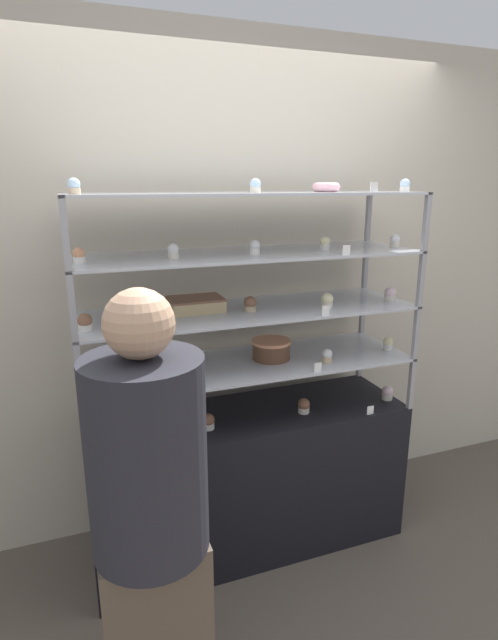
% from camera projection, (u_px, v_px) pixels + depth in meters
% --- Properties ---
extents(ground_plane, '(20.00, 20.00, 0.00)m').
position_uv_depth(ground_plane, '(249.00, 539.00, 2.69)').
color(ground_plane, brown).
extents(back_wall, '(8.00, 0.05, 2.60)m').
position_uv_depth(back_wall, '(224.00, 289.00, 2.69)').
color(back_wall, beige).
rests_on(back_wall, ground_plane).
extents(display_base, '(1.59, 0.50, 0.75)m').
position_uv_depth(display_base, '(249.00, 478.00, 2.59)').
color(display_base, black).
rests_on(display_base, ground_plane).
extents(display_riser_lower, '(1.59, 0.50, 0.27)m').
position_uv_depth(display_riser_lower, '(249.00, 365.00, 2.42)').
color(display_riser_lower, '#99999E').
rests_on(display_riser_lower, display_base).
extents(display_riser_middle, '(1.59, 0.50, 0.27)m').
position_uv_depth(display_riser_middle, '(249.00, 312.00, 2.35)').
color(display_riser_middle, '#99999E').
rests_on(display_riser_middle, display_riser_lower).
extents(display_riser_upper, '(1.59, 0.50, 0.27)m').
position_uv_depth(display_riser_upper, '(249.00, 256.00, 2.28)').
color(display_riser_upper, '#99999E').
rests_on(display_riser_upper, display_riser_middle).
extents(display_riser_top, '(1.59, 0.50, 0.27)m').
position_uv_depth(display_riser_top, '(249.00, 195.00, 2.21)').
color(display_riser_top, '#99999E').
rests_on(display_riser_top, display_riser_upper).
extents(layer_cake_centerpiece, '(0.19, 0.19, 0.10)m').
position_uv_depth(layer_cake_centerpiece, '(271.00, 349.00, 2.45)').
color(layer_cake_centerpiece, brown).
rests_on(layer_cake_centerpiece, display_riser_lower).
extents(sheet_cake_frosted, '(0.25, 0.18, 0.06)m').
position_uv_depth(sheet_cake_frosted, '(196.00, 304.00, 2.30)').
color(sheet_cake_frosted, '#DBBC84').
rests_on(sheet_cake_frosted, display_riser_middle).
extents(cupcake_0, '(0.06, 0.06, 0.07)m').
position_uv_depth(cupcake_0, '(97.00, 441.00, 2.15)').
color(cupcake_0, beige).
rests_on(cupcake_0, display_base).
extents(cupcake_1, '(0.06, 0.06, 0.07)m').
position_uv_depth(cupcake_1, '(208.00, 422.00, 2.32)').
color(cupcake_1, white).
rests_on(cupcake_1, display_base).
extents(cupcake_2, '(0.06, 0.06, 0.07)m').
position_uv_depth(cupcake_2, '(304.00, 406.00, 2.48)').
color(cupcake_2, beige).
rests_on(cupcake_2, display_base).
extents(cupcake_3, '(0.06, 0.06, 0.07)m').
position_uv_depth(cupcake_3, '(387.00, 393.00, 2.63)').
color(cupcake_3, beige).
rests_on(cupcake_3, display_base).
extents(price_tag_0, '(0.04, 0.00, 0.04)m').
position_uv_depth(price_tag_0, '(370.00, 410.00, 2.46)').
color(price_tag_0, white).
rests_on(price_tag_0, display_base).
extents(cupcake_4, '(0.05, 0.05, 0.07)m').
position_uv_depth(cupcake_4, '(88.00, 385.00, 2.06)').
color(cupcake_4, white).
rests_on(cupcake_4, display_riser_lower).
extents(cupcake_5, '(0.05, 0.05, 0.07)m').
position_uv_depth(cupcake_5, '(179.00, 371.00, 2.22)').
color(cupcake_5, beige).
rests_on(cupcake_5, display_riser_lower).
extents(cupcake_6, '(0.05, 0.05, 0.07)m').
position_uv_depth(cupcake_6, '(327.00, 356.00, 2.41)').
color(cupcake_6, '#CCB28C').
rests_on(cupcake_6, display_riser_lower).
extents(cupcake_7, '(0.05, 0.05, 0.07)m').
position_uv_depth(cupcake_7, '(388.00, 343.00, 2.59)').
color(cupcake_7, white).
rests_on(cupcake_7, display_riser_lower).
extents(price_tag_1, '(0.04, 0.00, 0.04)m').
position_uv_depth(price_tag_1, '(318.00, 367.00, 2.29)').
color(price_tag_1, white).
rests_on(price_tag_1, display_riser_lower).
extents(cupcake_8, '(0.06, 0.06, 0.07)m').
position_uv_depth(cupcake_8, '(85.00, 322.00, 2.00)').
color(cupcake_8, white).
rests_on(cupcake_8, display_riser_middle).
extents(cupcake_9, '(0.06, 0.06, 0.07)m').
position_uv_depth(cupcake_9, '(250.00, 304.00, 2.30)').
color(cupcake_9, '#CCB28C').
rests_on(cupcake_9, display_riser_middle).
extents(cupcake_10, '(0.06, 0.06, 0.07)m').
position_uv_depth(cupcake_10, '(327.00, 301.00, 2.36)').
color(cupcake_10, white).
rests_on(cupcake_10, display_riser_middle).
extents(cupcake_11, '(0.06, 0.06, 0.07)m').
position_uv_depth(cupcake_11, '(390.00, 294.00, 2.50)').
color(cupcake_11, beige).
rests_on(cupcake_11, display_riser_middle).
extents(price_tag_2, '(0.04, 0.00, 0.04)m').
position_uv_depth(price_tag_2, '(326.00, 311.00, 2.23)').
color(price_tag_2, white).
rests_on(price_tag_2, display_riser_middle).
extents(cupcake_12, '(0.05, 0.05, 0.06)m').
position_uv_depth(cupcake_12, '(79.00, 256.00, 1.95)').
color(cupcake_12, white).
rests_on(cupcake_12, display_riser_upper).
extents(cupcake_13, '(0.05, 0.05, 0.06)m').
position_uv_depth(cupcake_13, '(173.00, 251.00, 2.08)').
color(cupcake_13, beige).
rests_on(cupcake_13, display_riser_upper).
extents(cupcake_14, '(0.05, 0.05, 0.06)m').
position_uv_depth(cupcake_14, '(255.00, 247.00, 2.20)').
color(cupcake_14, white).
rests_on(cupcake_14, display_riser_upper).
extents(cupcake_15, '(0.05, 0.05, 0.06)m').
position_uv_depth(cupcake_15, '(325.00, 243.00, 2.34)').
color(cupcake_15, white).
rests_on(cupcake_15, display_riser_upper).
extents(cupcake_16, '(0.05, 0.05, 0.06)m').
position_uv_depth(cupcake_16, '(395.00, 241.00, 2.44)').
color(cupcake_16, beige).
rests_on(cupcake_16, display_riser_upper).
extents(price_tag_3, '(0.04, 0.00, 0.04)m').
position_uv_depth(price_tag_3, '(346.00, 250.00, 2.19)').
color(price_tag_3, white).
rests_on(price_tag_3, display_riser_upper).
extents(cupcake_17, '(0.05, 0.05, 0.06)m').
position_uv_depth(cupcake_17, '(74.00, 186.00, 1.83)').
color(cupcake_17, '#CCB28C').
rests_on(cupcake_17, display_riser_top).
extents(cupcake_18, '(0.05, 0.05, 0.06)m').
position_uv_depth(cupcake_18, '(255.00, 186.00, 2.14)').
color(cupcake_18, beige).
rests_on(cupcake_18, display_riser_top).
extents(cupcake_19, '(0.05, 0.05, 0.06)m').
position_uv_depth(cupcake_19, '(405.00, 185.00, 2.36)').
color(cupcake_19, white).
rests_on(cupcake_19, display_riser_top).
extents(price_tag_4, '(0.04, 0.00, 0.04)m').
position_uv_depth(price_tag_4, '(374.00, 187.00, 2.16)').
color(price_tag_4, white).
rests_on(price_tag_4, display_riser_top).
extents(donut_glazed, '(0.13, 0.13, 0.04)m').
position_uv_depth(donut_glazed, '(326.00, 187.00, 2.32)').
color(donut_glazed, '#EFB2BC').
rests_on(donut_glazed, display_riser_top).
extents(customer_figure, '(0.37, 0.37, 1.57)m').
position_uv_depth(customer_figure, '(151.00, 515.00, 1.58)').
color(customer_figure, brown).
rests_on(customer_figure, ground_plane).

